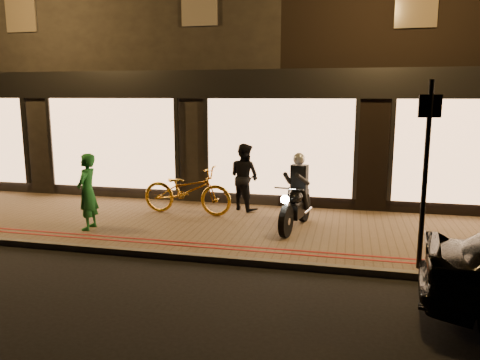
{
  "coord_description": "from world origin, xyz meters",
  "views": [
    {
      "loc": [
        1.69,
        -7.43,
        2.89
      ],
      "look_at": [
        -0.55,
        2.11,
        1.1
      ],
      "focal_mm": 35.0,
      "sensor_mm": 36.0,
      "label": 1
    }
  ],
  "objects_px": {
    "sign_post": "(426,166)",
    "bicycle_gold": "(187,190)",
    "motorcycle": "(296,200)",
    "person_green": "(87,192)"
  },
  "relations": [
    {
      "from": "motorcycle",
      "to": "bicycle_gold",
      "type": "xyz_separation_m",
      "value": [
        -2.63,
        0.62,
        -0.05
      ]
    },
    {
      "from": "motorcycle",
      "to": "person_green",
      "type": "xyz_separation_m",
      "value": [
        -4.21,
        -1.05,
        0.18
      ]
    },
    {
      "from": "motorcycle",
      "to": "bicycle_gold",
      "type": "bearing_deg",
      "value": 177.08
    },
    {
      "from": "sign_post",
      "to": "person_green",
      "type": "distance_m",
      "value": 6.53
    },
    {
      "from": "motorcycle",
      "to": "person_green",
      "type": "distance_m",
      "value": 4.34
    },
    {
      "from": "person_green",
      "to": "bicycle_gold",
      "type": "bearing_deg",
      "value": 130.95
    },
    {
      "from": "person_green",
      "to": "motorcycle",
      "type": "bearing_deg",
      "value": 98.43
    },
    {
      "from": "bicycle_gold",
      "to": "person_green",
      "type": "distance_m",
      "value": 2.31
    },
    {
      "from": "sign_post",
      "to": "person_green",
      "type": "xyz_separation_m",
      "value": [
        -6.42,
        0.81,
        -0.88
      ]
    },
    {
      "from": "sign_post",
      "to": "bicycle_gold",
      "type": "bearing_deg",
      "value": 152.9
    }
  ]
}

